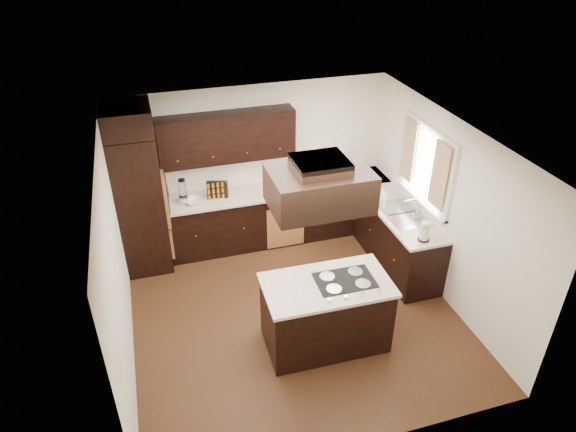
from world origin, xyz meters
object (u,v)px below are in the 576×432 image
(oven_column, at_px, (140,202))
(spice_rack, at_px, (217,189))
(range_hood, at_px, (319,189))
(island, at_px, (326,315))

(oven_column, distance_m, spice_rack, 1.13)
(oven_column, height_order, range_hood, range_hood)
(island, height_order, range_hood, range_hood)
(island, relative_size, range_hood, 1.39)
(oven_column, height_order, island, oven_column)
(spice_rack, bearing_deg, oven_column, -160.24)
(spice_rack, bearing_deg, range_hood, -57.08)
(oven_column, bearing_deg, spice_rack, 4.53)
(oven_column, relative_size, spice_rack, 6.75)
(oven_column, relative_size, range_hood, 2.02)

